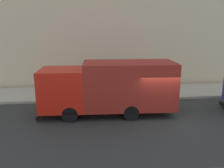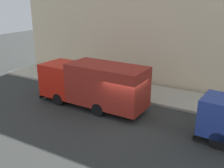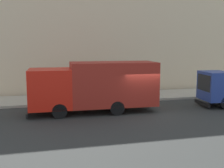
# 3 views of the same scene
# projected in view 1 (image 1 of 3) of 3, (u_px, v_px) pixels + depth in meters

# --- Properties ---
(ground) EXTENTS (80.00, 80.00, 0.00)m
(ground) POSITION_uv_depth(u_px,v_px,m) (158.00, 116.00, 13.58)
(ground) COLOR #2F312F
(sidewalk) EXTENTS (3.84, 30.00, 0.18)m
(sidewalk) POSITION_uv_depth(u_px,v_px,m) (141.00, 92.00, 18.31)
(sidewalk) COLOR #B5B09C
(sidewalk) RESTS_ON ground
(building_facade) EXTENTS (0.50, 30.00, 12.25)m
(building_facade) POSITION_uv_depth(u_px,v_px,m) (137.00, 15.00, 19.17)
(building_facade) COLOR beige
(building_facade) RESTS_ON ground
(large_utility_truck) EXTENTS (2.67, 8.07, 3.18)m
(large_utility_truck) POSITION_uv_depth(u_px,v_px,m) (109.00, 86.00, 13.55)
(large_utility_truck) COLOR red
(large_utility_truck) RESTS_ON ground
(pedestrian_walking) EXTENTS (0.47, 0.47, 1.70)m
(pedestrian_walking) POSITION_uv_depth(u_px,v_px,m) (79.00, 82.00, 17.34)
(pedestrian_walking) COLOR brown
(pedestrian_walking) RESTS_ON sidewalk
(pedestrian_standing) EXTENTS (0.44, 0.44, 1.72)m
(pedestrian_standing) POSITION_uv_depth(u_px,v_px,m) (103.00, 85.00, 16.33)
(pedestrian_standing) COLOR #585547
(pedestrian_standing) RESTS_ON sidewalk
(traffic_cone_orange) EXTENTS (0.46, 0.46, 0.66)m
(traffic_cone_orange) POSITION_uv_depth(u_px,v_px,m) (53.00, 94.00, 16.34)
(traffic_cone_orange) COLOR orange
(traffic_cone_orange) RESTS_ON sidewalk
(street_sign_post) EXTENTS (0.44, 0.08, 2.41)m
(street_sign_post) POSITION_uv_depth(u_px,v_px,m) (126.00, 78.00, 16.22)
(street_sign_post) COLOR #4C5156
(street_sign_post) RESTS_ON sidewalk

